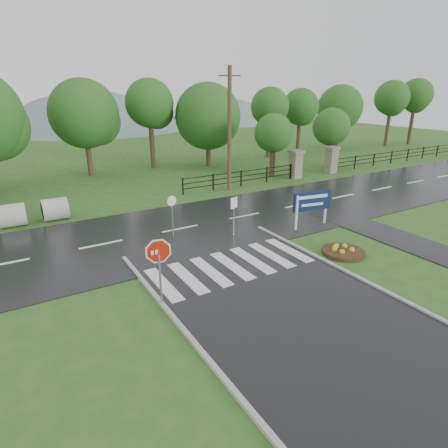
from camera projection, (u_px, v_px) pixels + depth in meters
ground at (320, 330)px, 11.23m from camera, size 120.00×120.00×0.00m
main_road at (180, 230)px, 19.28m from camera, size 90.00×8.00×0.04m
walkway at (387, 235)px, 18.58m from camera, size 2.20×11.00×0.04m
crosswalk at (232, 265)px, 15.23m from camera, size 6.50×2.80×0.02m
pillar_west at (296, 164)px, 30.02m from camera, size 1.00×1.00×2.24m
pillar_east at (331, 159)px, 31.97m from camera, size 1.00×1.00×2.24m
fence_west at (241, 177)px, 27.63m from camera, size 9.58×0.08×1.20m
fence_east at (408, 154)px, 37.34m from camera, size 20.58×0.08×1.20m
hills at (77, 215)px, 70.54m from camera, size 102.00×48.00×48.00m
treeline at (120, 176)px, 31.03m from camera, size 83.20×5.20×10.00m
stop_sign at (159, 257)px, 11.93m from camera, size 1.10×0.29×2.54m
estate_billboard at (312, 203)px, 19.19m from camera, size 2.18×0.46×1.93m
flower_bed at (343, 251)px, 16.38m from camera, size 1.83×1.83×0.37m
reg_sign_small at (234, 209)px, 17.98m from camera, size 0.43×0.12×1.97m
reg_sign_round at (172, 211)px, 17.72m from camera, size 0.49×0.10×2.13m
utility_pole_east at (229, 130)px, 25.38m from camera, size 1.44×0.51×8.28m
entrance_tree_left at (273, 133)px, 29.86m from camera, size 3.08×3.08×5.05m
entrance_tree_right at (331, 127)px, 32.92m from camera, size 3.25×3.25×5.32m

